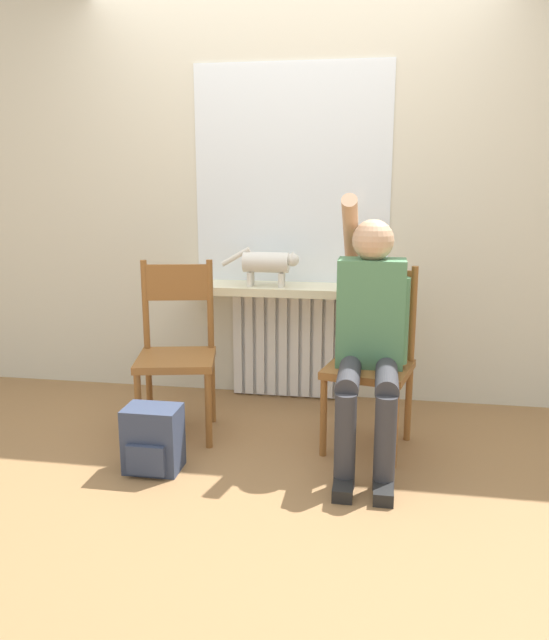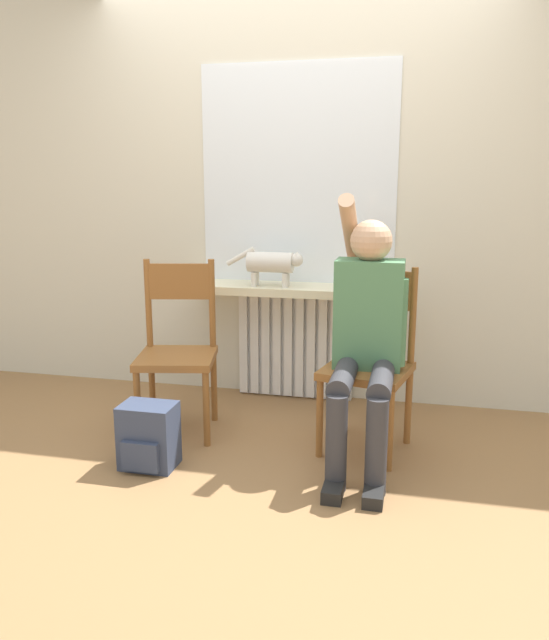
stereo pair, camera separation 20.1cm
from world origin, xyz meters
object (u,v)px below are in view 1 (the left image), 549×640
object	(u,v)px
person	(370,328)
chair_left	(177,349)
cat	(268,263)
backpack	(153,440)
chair_right	(371,358)

from	to	relation	value
person	chair_left	bearing A→B (deg)	172.87
person	cat	xyz separation A→B (m)	(-0.63, 0.65, 0.23)
person	cat	size ratio (longest dim) A/B	2.77
cat	backpack	size ratio (longest dim) A/B	1.49
cat	person	bearing A→B (deg)	-45.81
chair_left	chair_right	bearing A→B (deg)	-12.13
chair_left	person	bearing A→B (deg)	-19.26
chair_left	person	world-z (taller)	person
chair_right	chair_left	bearing A→B (deg)	-167.23
chair_right	cat	world-z (taller)	cat
chair_right	person	size ratio (longest dim) A/B	0.72
chair_left	cat	size ratio (longest dim) A/B	1.99
chair_left	backpack	xyz separation A→B (m)	(0.03, -0.49, -0.32)
cat	backpack	world-z (taller)	cat
person	backpack	size ratio (longest dim) A/B	4.13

